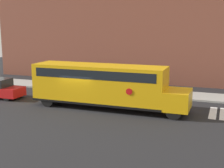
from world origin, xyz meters
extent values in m
plane|color=black|center=(0.00, 0.00, 0.00)|extent=(60.00, 60.00, 0.00)
cube|color=#9E9E99|center=(0.00, 6.50, 0.07)|extent=(44.00, 3.00, 0.15)
cube|color=brown|center=(0.00, 13.00, 5.28)|extent=(32.00, 4.00, 10.56)
cube|color=white|center=(9.42, 2.00, 0.00)|extent=(0.50, 3.20, 0.01)
cube|color=white|center=(10.12, 2.00, 0.00)|extent=(0.50, 3.20, 0.01)
cube|color=#EAA80F|center=(1.32, 0.53, 1.83)|extent=(9.93, 2.50, 2.77)
cube|color=#EAA80F|center=(7.13, 0.53, 1.10)|extent=(1.69, 2.50, 1.30)
cube|color=black|center=(1.32, 0.53, 0.53)|extent=(9.93, 2.54, 0.16)
cube|color=black|center=(1.32, 0.53, 2.67)|extent=(9.14, 2.53, 0.64)
cylinder|color=red|center=(4.05, -0.76, 1.70)|extent=(0.44, 0.02, 0.44)
cylinder|color=black|center=(7.05, 1.61, 0.50)|extent=(1.00, 0.30, 1.00)
cylinder|color=black|center=(7.05, -0.55, 0.50)|extent=(1.00, 0.30, 1.00)
cylinder|color=black|center=(-2.45, 1.61, 0.50)|extent=(1.00, 0.30, 1.00)
cylinder|color=black|center=(-2.45, -0.55, 0.50)|extent=(1.00, 0.30, 1.00)
cylinder|color=black|center=(-6.52, 1.32, 0.32)|extent=(0.64, 0.22, 0.64)
cylinder|color=black|center=(-6.52, -0.20, 0.32)|extent=(0.64, 0.22, 0.64)
camera|label=1|loc=(10.07, -20.38, 6.18)|focal=50.00mm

